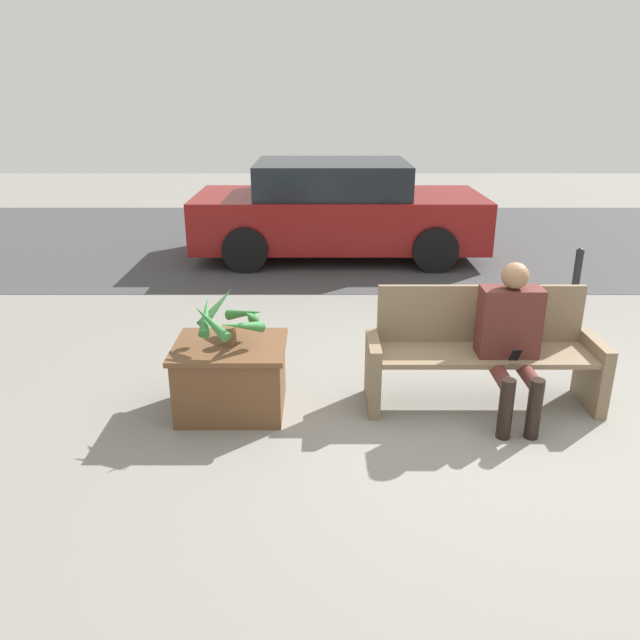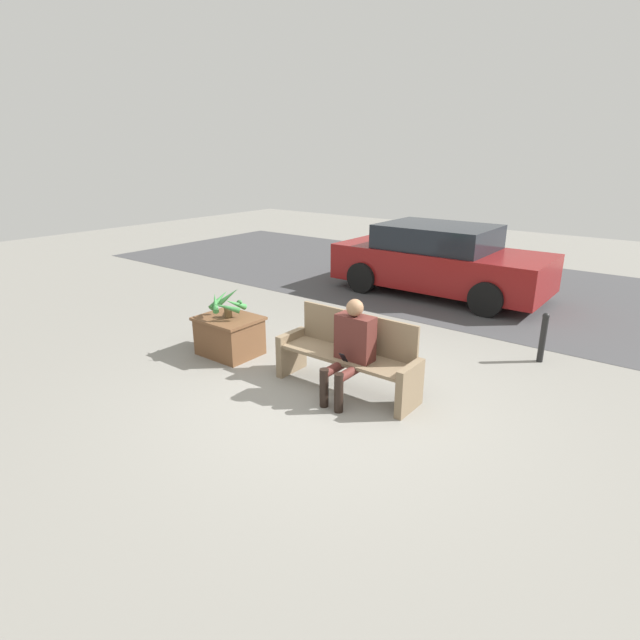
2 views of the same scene
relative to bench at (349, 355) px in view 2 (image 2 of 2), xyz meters
The scene contains 8 objects.
ground_plane 0.59m from the bench, 93.97° to the right, with size 30.00×30.00×0.00m, color gray.
road_surface 5.80m from the bench, 90.27° to the left, with size 20.00×6.00×0.01m, color #424244.
bench is the anchor object (origin of this frame).
person_seated 0.33m from the bench, 51.87° to the right, with size 0.45×0.62×1.19m.
planter_box 1.98m from the bench, behind, with size 0.85×0.70×0.56m.
potted_plant 2.00m from the bench, behind, with size 0.57×0.58×0.41m.
parked_car 4.83m from the bench, 102.30° to the left, with size 4.20×1.98×1.40m.
bollard_post 2.83m from the bench, 54.48° to the left, with size 0.09×0.09×0.71m.
Camera 2 is at (3.16, -4.24, 2.76)m, focal length 28.00 mm.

